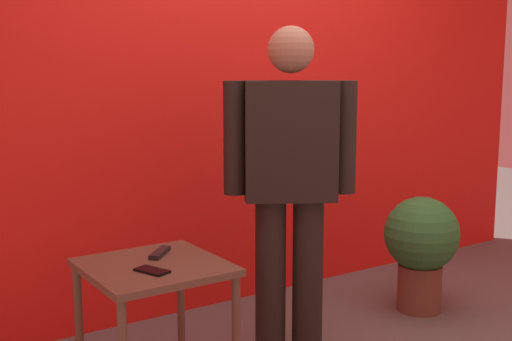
# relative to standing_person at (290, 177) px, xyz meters

# --- Properties ---
(back_wall_red) EXTENTS (4.91, 0.12, 2.99)m
(back_wall_red) POSITION_rel_standing_person_xyz_m (0.32, 0.89, 0.58)
(back_wall_red) COLOR red
(back_wall_red) RESTS_ON ground_plane
(standing_person) EXTENTS (0.61, 0.42, 1.63)m
(standing_person) POSITION_rel_standing_person_xyz_m (0.00, 0.00, 0.00)
(standing_person) COLOR black
(standing_person) RESTS_ON ground_plane
(side_table) EXTENTS (0.56, 0.56, 0.63)m
(side_table) POSITION_rel_standing_person_xyz_m (-0.76, -0.07, -0.38)
(side_table) COLOR brown
(side_table) RESTS_ON ground_plane
(cell_phone) EXTENTS (0.12, 0.16, 0.01)m
(cell_phone) POSITION_rel_standing_person_xyz_m (-0.81, -0.17, -0.28)
(cell_phone) COLOR black
(cell_phone) RESTS_ON side_table
(tv_remote) EXTENTS (0.15, 0.15, 0.02)m
(tv_remote) POSITION_rel_standing_person_xyz_m (-0.68, 0.03, -0.28)
(tv_remote) COLOR black
(tv_remote) RESTS_ON side_table
(potted_plant) EXTENTS (0.44, 0.44, 0.69)m
(potted_plant) POSITION_rel_standing_person_xyz_m (1.02, 0.07, -0.51)
(potted_plant) COLOR brown
(potted_plant) RESTS_ON ground_plane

